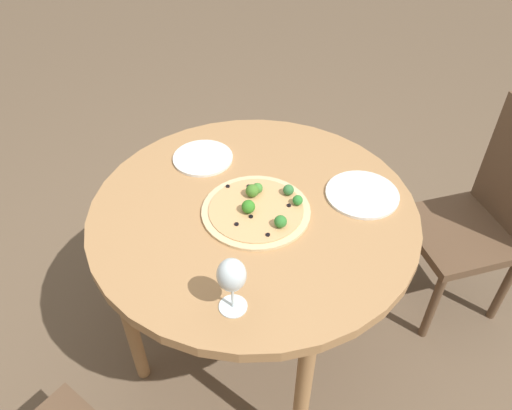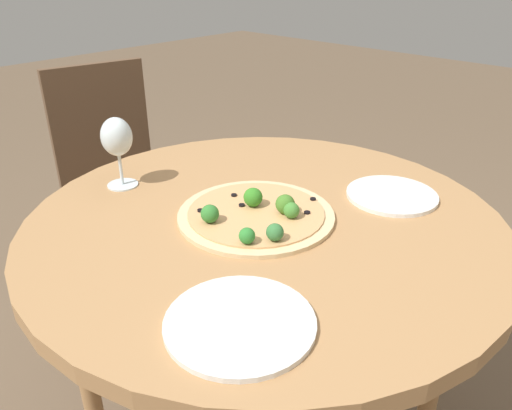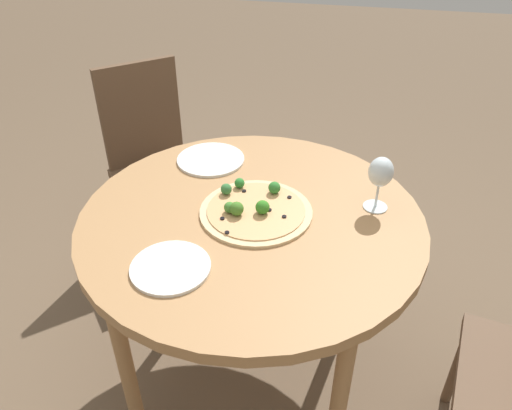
# 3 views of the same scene
# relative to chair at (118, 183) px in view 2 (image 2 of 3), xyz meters

# --- Properties ---
(dining_table) EXTENTS (1.07, 1.07, 0.76)m
(dining_table) POSITION_rel_chair_xyz_m (0.19, 0.95, 0.20)
(dining_table) COLOR #A87A4C
(dining_table) RESTS_ON ground_plane
(chair) EXTENTS (0.47, 0.47, 0.93)m
(chair) POSITION_rel_chair_xyz_m (0.00, 0.00, 0.00)
(chair) COLOR brown
(chair) RESTS_ON ground_plane
(pizza) EXTENTS (0.35, 0.35, 0.06)m
(pizza) POSITION_rel_chair_xyz_m (0.21, 0.94, 0.29)
(pizza) COLOR #DBBC89
(pizza) RESTS_ON dining_table
(wine_glass) EXTENTS (0.08, 0.08, 0.18)m
(wine_glass) POSITION_rel_chair_xyz_m (0.32, 0.57, 0.40)
(wine_glass) COLOR silver
(wine_glass) RESTS_ON dining_table
(plate_near) EXTENTS (0.22, 0.22, 0.01)m
(plate_near) POSITION_rel_chair_xyz_m (-0.10, 1.11, 0.28)
(plate_near) COLOR silver
(plate_near) RESTS_ON dining_table
(plate_far) EXTENTS (0.25, 0.25, 0.01)m
(plate_far) POSITION_rel_chair_xyz_m (0.49, 1.17, 0.28)
(plate_far) COLOR silver
(plate_far) RESTS_ON dining_table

